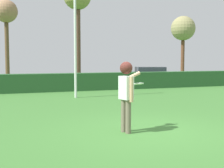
{
  "coord_description": "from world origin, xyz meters",
  "views": [
    {
      "loc": [
        -3.62,
        -6.98,
        1.83
      ],
      "look_at": [
        -0.59,
        1.13,
        1.15
      ],
      "focal_mm": 50.19,
      "sensor_mm": 36.0,
      "label": 1
    }
  ],
  "objects_px": {
    "frisbee": "(139,84)",
    "willow_tree": "(183,29)",
    "lamppost": "(75,30)",
    "birch_tree": "(6,14)",
    "person": "(126,88)",
    "parked_car_green": "(150,74)",
    "oak_tree": "(77,1)"
  },
  "relations": [
    {
      "from": "willow_tree",
      "to": "oak_tree",
      "type": "xyz_separation_m",
      "value": [
        -10.9,
        -2.78,
        1.44
      ]
    },
    {
      "from": "person",
      "to": "oak_tree",
      "type": "height_order",
      "value": "oak_tree"
    },
    {
      "from": "person",
      "to": "lamppost",
      "type": "distance_m",
      "value": 7.78
    },
    {
      "from": "birch_tree",
      "to": "parked_car_green",
      "type": "bearing_deg",
      "value": -21.56
    },
    {
      "from": "parked_car_green",
      "to": "birch_tree",
      "type": "height_order",
      "value": "birch_tree"
    },
    {
      "from": "oak_tree",
      "to": "person",
      "type": "bearing_deg",
      "value": -99.96
    },
    {
      "from": "lamppost",
      "to": "birch_tree",
      "type": "relative_size",
      "value": 0.9
    },
    {
      "from": "lamppost",
      "to": "frisbee",
      "type": "bearing_deg",
      "value": -90.25
    },
    {
      "from": "willow_tree",
      "to": "birch_tree",
      "type": "bearing_deg",
      "value": 177.4
    },
    {
      "from": "person",
      "to": "parked_car_green",
      "type": "xyz_separation_m",
      "value": [
        8.43,
        14.94,
        -0.43
      ]
    },
    {
      "from": "frisbee",
      "to": "lamppost",
      "type": "bearing_deg",
      "value": 89.75
    },
    {
      "from": "willow_tree",
      "to": "oak_tree",
      "type": "bearing_deg",
      "value": -165.67
    },
    {
      "from": "frisbee",
      "to": "person",
      "type": "bearing_deg",
      "value": -143.38
    },
    {
      "from": "parked_car_green",
      "to": "oak_tree",
      "type": "xyz_separation_m",
      "value": [
        -5.69,
        0.67,
        5.41
      ]
    },
    {
      "from": "frisbee",
      "to": "birch_tree",
      "type": "xyz_separation_m",
      "value": [
        -2.63,
        18.72,
        4.17
      ]
    },
    {
      "from": "person",
      "to": "birch_tree",
      "type": "relative_size",
      "value": 0.27
    },
    {
      "from": "birch_tree",
      "to": "person",
      "type": "bearing_deg",
      "value": -83.68
    },
    {
      "from": "person",
      "to": "birch_tree",
      "type": "xyz_separation_m",
      "value": [
        -2.12,
        19.1,
        4.24
      ]
    },
    {
      "from": "person",
      "to": "parked_car_green",
      "type": "height_order",
      "value": "person"
    },
    {
      "from": "lamppost",
      "to": "parked_car_green",
      "type": "xyz_separation_m",
      "value": [
        7.88,
        7.47,
        -2.55
      ]
    },
    {
      "from": "lamppost",
      "to": "willow_tree",
      "type": "xyz_separation_m",
      "value": [
        13.1,
        10.92,
        1.43
      ]
    },
    {
      "from": "parked_car_green",
      "to": "willow_tree",
      "type": "bearing_deg",
      "value": 33.48
    },
    {
      "from": "person",
      "to": "willow_tree",
      "type": "relative_size",
      "value": 0.3
    },
    {
      "from": "frisbee",
      "to": "parked_car_green",
      "type": "bearing_deg",
      "value": 61.48
    },
    {
      "from": "birch_tree",
      "to": "oak_tree",
      "type": "height_order",
      "value": "oak_tree"
    },
    {
      "from": "person",
      "to": "oak_tree",
      "type": "bearing_deg",
      "value": 80.04
    },
    {
      "from": "person",
      "to": "parked_car_green",
      "type": "bearing_deg",
      "value": 60.57
    },
    {
      "from": "parked_car_green",
      "to": "oak_tree",
      "type": "height_order",
      "value": "oak_tree"
    },
    {
      "from": "person",
      "to": "willow_tree",
      "type": "xyz_separation_m",
      "value": [
        13.64,
        18.39,
        3.55
      ]
    },
    {
      "from": "frisbee",
      "to": "willow_tree",
      "type": "xyz_separation_m",
      "value": [
        13.13,
        18.0,
        3.47
      ]
    },
    {
      "from": "lamppost",
      "to": "willow_tree",
      "type": "distance_m",
      "value": 17.11
    },
    {
      "from": "parked_car_green",
      "to": "willow_tree",
      "type": "height_order",
      "value": "willow_tree"
    }
  ]
}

